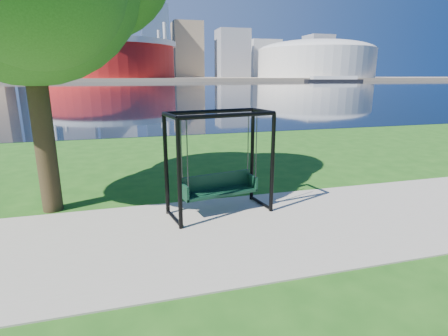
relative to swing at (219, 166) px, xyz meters
name	(u,v)px	position (x,y,z in m)	size (l,w,h in m)	color
ground	(226,222)	(0.01, -0.58, -1.17)	(900.00, 900.00, 0.00)	#1E5114
path	(233,231)	(0.01, -1.08, -1.16)	(120.00, 4.00, 0.03)	#9E937F
river	(132,87)	(0.01, 101.42, -1.16)	(900.00, 180.00, 0.02)	black
far_bank	(127,79)	(0.01, 305.42, -0.17)	(900.00, 228.00, 2.00)	#937F60
stadium	(110,58)	(-9.99, 234.42, 13.06)	(83.00, 83.00, 32.00)	maroon
arena	(315,58)	(135.01, 234.42, 14.70)	(84.00, 84.00, 26.56)	beige
skyline	(119,36)	(-4.26, 318.81, 34.72)	(392.00, 66.00, 96.50)	gray
swing	(219,166)	(0.00, 0.00, 0.00)	(2.51, 1.43, 2.42)	black
barge	(334,79)	(115.57, 177.81, 0.29)	(33.23, 15.11, 3.21)	black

